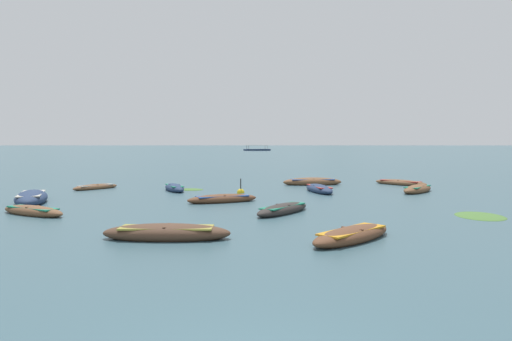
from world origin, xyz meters
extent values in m
plane|color=#385660|center=(0.00, 1500.00, 0.00)|extent=(6000.00, 6000.00, 0.00)
cone|color=slate|center=(-943.68, 2208.35, 96.16)|extent=(499.73, 499.73, 192.31)
cone|color=slate|center=(-200.13, 2192.65, 219.41)|extent=(1284.55, 1284.55, 438.82)
cone|color=#4C5B56|center=(442.65, 2052.07, 96.35)|extent=(496.54, 496.54, 192.70)
ellipsoid|color=navy|center=(-10.16, 17.77, 0.22)|extent=(2.65, 4.55, 0.73)
cube|color=#B7B2A3|center=(-10.16, 17.77, 0.44)|extent=(1.91, 3.28, 0.05)
cube|color=navy|center=(-10.16, 17.77, 0.49)|extent=(0.94, 0.37, 0.04)
ellipsoid|color=navy|center=(-4.01, 23.09, 0.16)|extent=(1.95, 3.31, 0.54)
cube|color=#197A56|center=(-4.01, 23.09, 0.33)|extent=(1.40, 2.38, 0.05)
cube|color=navy|center=(-4.01, 23.09, 0.38)|extent=(0.61, 0.29, 0.04)
ellipsoid|color=brown|center=(-0.94, 17.52, 0.15)|extent=(3.66, 2.24, 0.50)
cube|color=#28519E|center=(-0.94, 17.52, 0.30)|extent=(2.64, 1.61, 0.05)
cube|color=brown|center=(-0.94, 17.52, 0.35)|extent=(0.33, 0.68, 0.04)
ellipsoid|color=#2D2826|center=(1.64, 13.86, 0.15)|extent=(2.90, 3.46, 0.49)
cube|color=#197A56|center=(1.64, 13.86, 0.29)|extent=(2.08, 2.49, 0.05)
cube|color=#2D2826|center=(1.64, 13.86, 0.34)|extent=(0.56, 0.45, 0.04)
ellipsoid|color=brown|center=(3.14, 8.44, 0.15)|extent=(3.34, 3.25, 0.50)
cube|color=orange|center=(3.14, 8.44, 0.30)|extent=(2.40, 2.34, 0.05)
cube|color=brown|center=(3.14, 8.44, 0.35)|extent=(0.55, 0.57, 0.04)
ellipsoid|color=brown|center=(4.99, 26.82, 0.19)|extent=(4.20, 1.54, 0.64)
cube|color=#28519E|center=(4.99, 26.82, 0.38)|extent=(3.02, 1.11, 0.05)
cube|color=brown|center=(4.99, 26.82, 0.43)|extent=(0.14, 0.86, 0.04)
ellipsoid|color=#4C3323|center=(-2.33, 8.88, 0.17)|extent=(3.88, 1.37, 0.57)
cube|color=olive|center=(-2.33, 8.88, 0.34)|extent=(2.79, 0.99, 0.05)
cube|color=#4C3323|center=(-2.33, 8.88, 0.39)|extent=(0.13, 0.79, 0.04)
ellipsoid|color=navy|center=(4.60, 22.06, 0.17)|extent=(1.55, 3.89, 0.57)
cube|color=#B22D28|center=(4.60, 22.06, 0.34)|extent=(1.12, 2.80, 0.05)
cube|color=navy|center=(4.60, 22.06, 0.39)|extent=(0.72, 0.18, 0.04)
ellipsoid|color=brown|center=(11.07, 26.52, 0.14)|extent=(3.21, 3.78, 0.46)
cube|color=#B22D28|center=(11.07, 26.52, 0.28)|extent=(2.31, 2.72, 0.05)
cube|color=brown|center=(11.07, 26.52, 0.33)|extent=(0.58, 0.47, 0.04)
ellipsoid|color=brown|center=(-9.10, 24.37, 0.12)|extent=(2.56, 2.95, 0.40)
cube|color=#B7B2A3|center=(-9.10, 24.37, 0.24)|extent=(1.85, 2.12, 0.05)
cube|color=brown|center=(-9.10, 24.37, 0.29)|extent=(0.46, 0.39, 0.04)
ellipsoid|color=brown|center=(10.35, 21.68, 0.17)|extent=(3.08, 3.36, 0.56)
cube|color=#197A56|center=(10.35, 21.68, 0.34)|extent=(2.22, 2.42, 0.05)
cube|color=brown|center=(10.35, 21.68, 0.39)|extent=(0.59, 0.52, 0.04)
ellipsoid|color=brown|center=(-8.39, 13.83, 0.14)|extent=(3.41, 2.58, 0.47)
cube|color=#197A56|center=(-8.39, 13.83, 0.28)|extent=(2.45, 1.86, 0.05)
cube|color=brown|center=(-8.39, 13.83, 0.33)|extent=(0.38, 0.54, 0.04)
cube|color=navy|center=(8.34, 191.75, 0.27)|extent=(11.59, 6.79, 0.90)
cylinder|color=#4C4742|center=(4.72, 189.17, 1.40)|extent=(0.10, 0.10, 1.80)
cylinder|color=#4C4742|center=(3.94, 192.37, 1.40)|extent=(0.10, 0.10, 1.80)
cylinder|color=#4C4742|center=(12.75, 191.13, 1.40)|extent=(0.10, 0.10, 1.80)
cylinder|color=#4C4742|center=(11.96, 194.33, 1.40)|extent=(0.10, 0.10, 1.80)
cube|color=beige|center=(8.34, 191.75, 2.29)|extent=(9.73, 5.70, 0.12)
sphere|color=yellow|center=(-0.02, 21.15, 0.09)|extent=(0.43, 0.43, 0.43)
cylinder|color=black|center=(-0.02, 21.15, 0.48)|extent=(0.06, 0.06, 0.79)
ellipsoid|color=#477033|center=(-3.10, 23.71, 0.00)|extent=(1.89, 1.67, 0.14)
ellipsoid|color=#477033|center=(9.26, 12.70, 0.00)|extent=(2.25, 2.71, 0.14)
camera|label=1|loc=(-0.24, -4.79, 2.82)|focal=32.36mm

